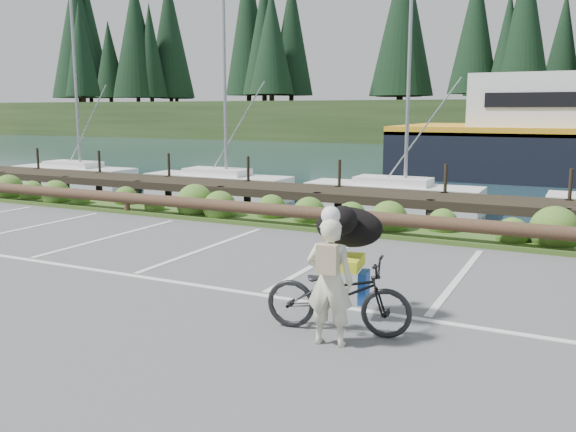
% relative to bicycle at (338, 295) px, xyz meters
% --- Properties ---
extents(ground, '(72.00, 72.00, 0.00)m').
position_rel_bicycle_xyz_m(ground, '(-1.67, 1.35, -0.50)').
color(ground, '#4F4F51').
extents(harbor_backdrop, '(170.00, 160.00, 30.00)m').
position_rel_bicycle_xyz_m(harbor_backdrop, '(-1.28, 79.82, -0.50)').
color(harbor_backdrop, '#18303A').
rests_on(harbor_backdrop, ground).
extents(vegetation_strip, '(34.00, 1.60, 0.10)m').
position_rel_bicycle_xyz_m(vegetation_strip, '(-1.67, 6.65, -0.45)').
color(vegetation_strip, '#3D5B21').
rests_on(vegetation_strip, ground).
extents(log_rail, '(32.00, 0.30, 0.60)m').
position_rel_bicycle_xyz_m(log_rail, '(-1.67, 5.95, -0.50)').
color(log_rail, '#443021').
rests_on(log_rail, ground).
extents(bicycle, '(2.00, 0.95, 1.01)m').
position_rel_bicycle_xyz_m(bicycle, '(0.00, 0.00, 0.00)').
color(bicycle, black).
rests_on(bicycle, ground).
extents(cyclist, '(0.64, 0.47, 1.60)m').
position_rel_bicycle_xyz_m(cyclist, '(0.07, -0.44, 0.30)').
color(cyclist, beige).
rests_on(cyclist, ground).
extents(dog, '(0.61, 1.02, 0.55)m').
position_rel_bicycle_xyz_m(dog, '(-0.09, 0.61, 0.78)').
color(dog, black).
rests_on(dog, bicycle).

